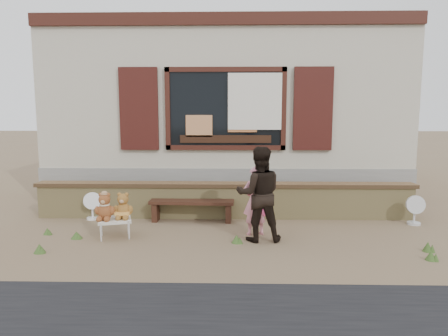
{
  "coord_description": "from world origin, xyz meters",
  "views": [
    {
      "loc": [
        0.16,
        -6.38,
        1.95
      ],
      "look_at": [
        0.0,
        0.6,
        1.0
      ],
      "focal_mm": 32.0,
      "sensor_mm": 36.0,
      "label": 1
    }
  ],
  "objects_px": {
    "bench": "(192,206)",
    "teddy_bear_right": "(123,205)",
    "folding_chair": "(115,220)",
    "teddy_bear_left": "(105,206)",
    "adult": "(259,194)",
    "child": "(255,201)"
  },
  "relations": [
    {
      "from": "bench",
      "to": "folding_chair",
      "type": "height_order",
      "value": "bench"
    },
    {
      "from": "folding_chair",
      "to": "teddy_bear_right",
      "type": "relative_size",
      "value": 1.42
    },
    {
      "from": "teddy_bear_left",
      "to": "adult",
      "type": "height_order",
      "value": "adult"
    },
    {
      "from": "teddy_bear_left",
      "to": "adult",
      "type": "relative_size",
      "value": 0.3
    },
    {
      "from": "bench",
      "to": "adult",
      "type": "relative_size",
      "value": 1.05
    },
    {
      "from": "teddy_bear_right",
      "to": "adult",
      "type": "relative_size",
      "value": 0.29
    },
    {
      "from": "teddy_bear_left",
      "to": "adult",
      "type": "distance_m",
      "value": 2.41
    },
    {
      "from": "bench",
      "to": "folding_chair",
      "type": "xyz_separation_m",
      "value": [
        -1.12,
        -0.99,
        -0.01
      ]
    },
    {
      "from": "teddy_bear_left",
      "to": "child",
      "type": "height_order",
      "value": "child"
    },
    {
      "from": "bench",
      "to": "teddy_bear_right",
      "type": "distance_m",
      "value": 1.39
    },
    {
      "from": "child",
      "to": "teddy_bear_left",
      "type": "bearing_deg",
      "value": -8.17
    },
    {
      "from": "adult",
      "to": "bench",
      "type": "bearing_deg",
      "value": -45.97
    },
    {
      "from": "teddy_bear_left",
      "to": "folding_chair",
      "type": "bearing_deg",
      "value": -0.0
    },
    {
      "from": "bench",
      "to": "folding_chair",
      "type": "distance_m",
      "value": 1.5
    },
    {
      "from": "child",
      "to": "bench",
      "type": "bearing_deg",
      "value": -49.58
    },
    {
      "from": "folding_chair",
      "to": "adult",
      "type": "bearing_deg",
      "value": -19.02
    },
    {
      "from": "teddy_bear_right",
      "to": "child",
      "type": "bearing_deg",
      "value": -12.24
    },
    {
      "from": "folding_chair",
      "to": "teddy_bear_left",
      "type": "bearing_deg",
      "value": 180.0
    },
    {
      "from": "folding_chair",
      "to": "child",
      "type": "bearing_deg",
      "value": -11.48
    },
    {
      "from": "adult",
      "to": "folding_chair",
      "type": "bearing_deg",
      "value": -4.91
    },
    {
      "from": "folding_chair",
      "to": "child",
      "type": "height_order",
      "value": "child"
    },
    {
      "from": "child",
      "to": "adult",
      "type": "distance_m",
      "value": 0.34
    }
  ]
}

